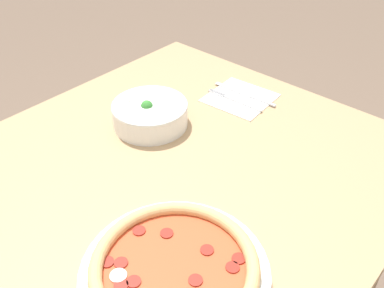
% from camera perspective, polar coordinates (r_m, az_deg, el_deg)
% --- Properties ---
extents(dining_table, '(1.19, 0.99, 0.76)m').
position_cam_1_polar(dining_table, '(1.07, -4.52, -8.77)').
color(dining_table, tan).
rests_on(dining_table, ground_plane).
extents(pizza, '(0.35, 0.35, 0.04)m').
position_cam_1_polar(pizza, '(0.81, -2.34, -16.15)').
color(pizza, white).
rests_on(pizza, dining_table).
extents(bowl, '(0.20, 0.20, 0.08)m').
position_cam_1_polar(bowl, '(1.16, -5.62, 4.15)').
color(bowl, white).
rests_on(bowl, dining_table).
extents(napkin, '(0.19, 0.19, 0.00)m').
position_cam_1_polar(napkin, '(1.30, 6.43, 6.14)').
color(napkin, white).
rests_on(napkin, dining_table).
extents(fork, '(0.02, 0.19, 0.00)m').
position_cam_1_polar(fork, '(1.28, 5.80, 5.80)').
color(fork, silver).
rests_on(fork, napkin).
extents(knife, '(0.02, 0.21, 0.01)m').
position_cam_1_polar(knife, '(1.31, 7.36, 6.50)').
color(knife, silver).
rests_on(knife, napkin).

